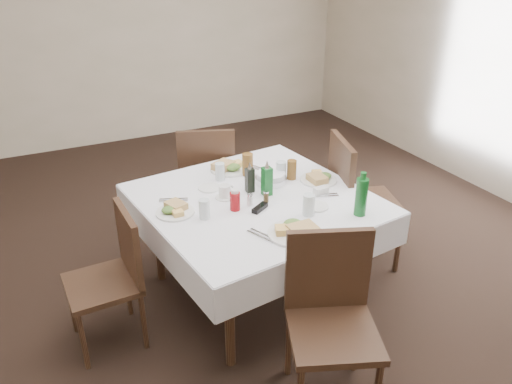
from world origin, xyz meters
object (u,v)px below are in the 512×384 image
(water_s, at_px, (309,205))
(coffee_mug, at_px, (225,192))
(oil_cruet_green, at_px, (267,180))
(ketchup_bottle, at_px, (235,200))
(bread_basket, at_px, (271,178))
(green_bottle, at_px, (361,196))
(chair_south, at_px, (330,309))
(water_w, at_px, (204,209))
(chair_west, at_px, (115,270))
(chair_east, at_px, (354,194))
(water_n, at_px, (220,171))
(chair_north, at_px, (207,173))
(oil_cruet_dark, at_px, (250,179))
(dining_table, at_px, (255,207))
(water_e, at_px, (281,170))

(water_s, distance_m, coffee_mug, 0.58)
(oil_cruet_green, height_order, ketchup_bottle, oil_cruet_green)
(bread_basket, relative_size, ketchup_bottle, 1.58)
(oil_cruet_green, relative_size, green_bottle, 0.88)
(chair_south, bearing_deg, green_bottle, 42.60)
(water_w, distance_m, bread_basket, 0.66)
(chair_south, relative_size, chair_west, 1.09)
(chair_east, height_order, water_w, chair_east)
(water_n, distance_m, green_bottle, 1.04)
(chair_east, bearing_deg, chair_north, 132.54)
(oil_cruet_dark, xyz_separation_m, ketchup_bottle, (-0.19, -0.19, -0.03))
(green_bottle, bearing_deg, oil_cruet_dark, 129.10)
(dining_table, bearing_deg, oil_cruet_dark, 86.45)
(oil_cruet_dark, relative_size, oil_cruet_green, 0.87)
(water_e, relative_size, oil_cruet_dark, 0.60)
(water_e, bearing_deg, ketchup_bottle, -149.80)
(water_n, height_order, water_w, water_n)
(chair_north, xyz_separation_m, chair_south, (-0.04, -1.91, -0.00))
(oil_cruet_dark, bearing_deg, water_w, -153.00)
(chair_north, bearing_deg, coffee_mug, -102.61)
(oil_cruet_dark, distance_m, oil_cruet_green, 0.12)
(green_bottle, bearing_deg, water_s, 154.77)
(coffee_mug, bearing_deg, chair_south, -81.57)
(chair_north, relative_size, green_bottle, 3.39)
(water_e, height_order, bread_basket, water_e)
(oil_cruet_dark, height_order, coffee_mug, oil_cruet_dark)
(green_bottle, bearing_deg, coffee_mug, 139.19)
(dining_table, bearing_deg, chair_east, 2.34)
(chair_south, distance_m, oil_cruet_dark, 1.10)
(ketchup_bottle, bearing_deg, oil_cruet_green, 20.04)
(water_w, distance_m, green_bottle, 0.97)
(water_n, height_order, water_e, water_e)
(dining_table, distance_m, water_w, 0.44)
(water_w, relative_size, oil_cruet_dark, 0.57)
(water_w, bearing_deg, chair_south, -66.44)
(water_w, xyz_separation_m, oil_cruet_dark, (0.41, 0.21, 0.03))
(green_bottle, bearing_deg, water_n, 124.40)
(oil_cruet_dark, distance_m, ketchup_bottle, 0.28)
(dining_table, distance_m, chair_south, 0.97)
(water_s, bearing_deg, chair_south, -110.18)
(chair_east, relative_size, water_e, 7.80)
(chair_north, bearing_deg, chair_south, -91.11)
(chair_south, bearing_deg, water_w, 113.56)
(chair_east, xyz_separation_m, green_bottle, (-0.36, -0.52, 0.30))
(chair_south, height_order, bread_basket, chair_south)
(dining_table, distance_m, water_s, 0.43)
(oil_cruet_dark, bearing_deg, chair_north, 89.76)
(water_n, bearing_deg, green_bottle, -55.60)
(chair_north, bearing_deg, chair_west, -134.73)
(chair_south, bearing_deg, coffee_mug, 98.43)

